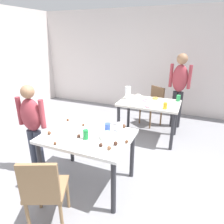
{
  "coord_description": "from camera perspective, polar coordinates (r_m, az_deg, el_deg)",
  "views": [
    {
      "loc": [
        1.1,
        -2.12,
        1.96
      ],
      "look_at": [
        0.05,
        0.42,
        0.9
      ],
      "focal_mm": 32.22,
      "sensor_mm": 36.0,
      "label": 1
    }
  ],
  "objects": [
    {
      "name": "cup_far_0",
      "position": [
        3.6,
        14.86,
        1.7
      ],
      "size": [
        0.07,
        0.07,
        0.11
      ],
      "primitive_type": "cylinder",
      "color": "yellow",
      "rests_on": "dining_table_far"
    },
    {
      "name": "person_girl_near",
      "position": [
        3.05,
        -21.68,
        -2.98
      ],
      "size": [
        0.45,
        0.22,
        1.34
      ],
      "color": "#383D4C",
      "rests_on": "ground_plane"
    },
    {
      "name": "wall_back",
      "position": [
        5.47,
        11.08,
        13.76
      ],
      "size": [
        6.4,
        0.1,
        2.6
      ],
      "primitive_type": "cube",
      "color": "silver",
      "rests_on": "ground_plane"
    },
    {
      "name": "mixing_bowl",
      "position": [
        2.52,
        -1.52,
        -6.8
      ],
      "size": [
        0.16,
        0.16,
        0.07
      ],
      "primitive_type": "cylinder",
      "color": "white",
      "rests_on": "dining_table_near"
    },
    {
      "name": "cake_ball_6",
      "position": [
        2.42,
        4.17,
        -8.37
      ],
      "size": [
        0.04,
        0.04,
        0.04
      ],
      "primitive_type": "sphere",
      "color": "brown",
      "rests_on": "dining_table_near"
    },
    {
      "name": "donut_far_0",
      "position": [
        3.71,
        5.77,
        2.23
      ],
      "size": [
        0.13,
        0.13,
        0.04
      ],
      "primitive_type": "torus",
      "color": "white",
      "rests_on": "dining_table_far"
    },
    {
      "name": "donut_far_4",
      "position": [
        3.65,
        10.13,
        1.62
      ],
      "size": [
        0.1,
        0.1,
        0.03
      ],
      "primitive_type": "torus",
      "color": "pink",
      "rests_on": "dining_table_far"
    },
    {
      "name": "person_adult_far",
      "position": [
        4.53,
        18.54,
        7.46
      ],
      "size": [
        0.46,
        0.24,
        1.61
      ],
      "color": "#28282D",
      "rests_on": "ground_plane"
    },
    {
      "name": "fork_near",
      "position": [
        2.92,
        -11.89,
        -3.77
      ],
      "size": [
        0.17,
        0.02,
        0.01
      ],
      "primitive_type": "cube",
      "color": "silver",
      "rests_on": "dining_table_near"
    },
    {
      "name": "soda_can",
      "position": [
        2.51,
        -7.46,
        -6.35
      ],
      "size": [
        0.07,
        0.07,
        0.12
      ],
      "primitive_type": "cylinder",
      "color": "#198438",
      "rests_on": "dining_table_near"
    },
    {
      "name": "chair_far_table",
      "position": [
        4.68,
        11.72,
        2.42
      ],
      "size": [
        0.55,
        0.55,
        0.87
      ],
      "color": "brown",
      "rests_on": "ground_plane"
    },
    {
      "name": "dining_table_far",
      "position": [
        3.96,
        10.41,
        1.31
      ],
      "size": [
        1.14,
        0.75,
        0.75
      ],
      "color": "silver",
      "rests_on": "ground_plane"
    },
    {
      "name": "pitcher_far",
      "position": [
        4.06,
        4.53,
        5.48
      ],
      "size": [
        0.11,
        0.11,
        0.25
      ],
      "primitive_type": "cylinder",
      "color": "white",
      "rests_on": "dining_table_far"
    },
    {
      "name": "cake_ball_4",
      "position": [
        2.79,
        3.39,
        -4.02
      ],
      "size": [
        0.05,
        0.05,
        0.05
      ],
      "primitive_type": "sphere",
      "color": "brown",
      "rests_on": "dining_table_near"
    },
    {
      "name": "donut_far_3",
      "position": [
        3.98,
        9.45,
        3.38
      ],
      "size": [
        0.13,
        0.13,
        0.04
      ],
      "primitive_type": "torus",
      "color": "pink",
      "rests_on": "dining_table_far"
    },
    {
      "name": "dining_table_near",
      "position": [
        2.68,
        -6.94,
        -8.36
      ],
      "size": [
        1.14,
        0.83,
        0.75
      ],
      "color": "white",
      "rests_on": "ground_plane"
    },
    {
      "name": "cake_ball_0",
      "position": [
        2.37,
        1.04,
        -8.87
      ],
      "size": [
        0.05,
        0.05,
        0.05
      ],
      "primitive_type": "sphere",
      "color": "#3D2319",
      "rests_on": "dining_table_near"
    },
    {
      "name": "donut_far_2",
      "position": [
        4.28,
        7.44,
        4.72
      ],
      "size": [
        0.12,
        0.12,
        0.04
      ],
      "primitive_type": "torus",
      "color": "white",
      "rests_on": "dining_table_far"
    },
    {
      "name": "cup_near_0",
      "position": [
        2.68,
        2.17,
        -4.31
      ],
      "size": [
        0.08,
        0.08,
        0.12
      ],
      "primitive_type": "cylinder",
      "color": "white",
      "rests_on": "dining_table_near"
    },
    {
      "name": "cake_ball_1",
      "position": [
        2.73,
        -17.39,
        -5.66
      ],
      "size": [
        0.05,
        0.05,
        0.05
      ],
      "primitive_type": "sphere",
      "color": "brown",
      "rests_on": "dining_table_near"
    },
    {
      "name": "chair_near_table",
      "position": [
        2.29,
        -18.71,
        -19.98
      ],
      "size": [
        0.53,
        0.53,
        0.87
      ],
      "color": "olive",
      "rests_on": "ground_plane"
    },
    {
      "name": "cup_far_1",
      "position": [
        4.11,
        18.31,
        3.75
      ],
      "size": [
        0.08,
        0.08,
        0.12
      ],
      "primitive_type": "cylinder",
      "color": "green",
      "rests_on": "dining_table_far"
    },
    {
      "name": "donut_far_1",
      "position": [
        4.14,
        12.19,
        3.87
      ],
      "size": [
        0.12,
        0.12,
        0.04
      ],
      "primitive_type": "torus",
      "color": "gold",
      "rests_on": "dining_table_far"
    },
    {
      "name": "ground_plane",
      "position": [
        3.08,
        -4.01,
        -18.41
      ],
      "size": [
        6.4,
        6.4,
        0.0
      ],
      "primitive_type": "plane",
      "color": "gray"
    },
    {
      "name": "cake_ball_3",
      "position": [
        2.47,
        -15.85,
        -8.54
      ],
      "size": [
        0.04,
        0.04,
        0.04
      ],
      "primitive_type": "sphere",
      "color": "brown",
      "rests_on": "dining_table_near"
    },
    {
      "name": "cup_near_1",
      "position": [
        2.69,
        -1.28,
        -4.4
      ],
      "size": [
        0.08,
        0.08,
        0.11
      ],
      "primitive_type": "cylinder",
      "color": "#3351B2",
      "rests_on": "dining_table_near"
    },
    {
      "name": "cake_ball_8",
      "position": [
        2.87,
        -8.13,
        -3.62
      ],
      "size": [
        0.04,
        0.04,
        0.04
      ],
      "primitive_type": "sphere",
      "color": "brown",
      "rests_on": "dining_table_near"
    },
    {
      "name": "cake_ball_2",
      "position": [
        2.35,
        -3.18,
        -9.3
      ],
      "size": [
        0.05,
        0.05,
        0.05
      ],
      "primitive_type": "sphere",
      "color": "#3D2319",
      "rests_on": "dining_table_near"
    },
    {
      "name": "cup_far_2",
      "position": [
        3.95,
        7.43,
        3.94
      ],
      "size": [
        0.07,
        0.07,
        0.12
      ],
      "primitive_type": "cylinder",
      "color": "white",
      "rests_on": "dining_table_far"
    },
    {
      "name": "cake_ball_7",
      "position": [
        2.29,
        -0.81,
        -10.14
      ],
      "size": [
        0.05,
        0.05,
        0.05
      ],
      "primitive_type": "sphere",
      "color": "brown",
      "rests_on": "dining_table_near"
    },
    {
      "name": "cake_ball_5",
      "position": [
        3.08,
        -12.47,
        -2.15
      ],
      "size": [
        0.04,
        0.04,
        0.04
      ],
      "primitive_type": "sphere",
      "color": "brown",
      "rests_on": "dining_table_near"
    },
    {
      "name": "cake_ball_9",
      "position": [
        2.57,
        -9.41,
        -6.71
      ],
      "size": [
        0.05,
        0.05,
        0.05
      ],
      "primitive_type": "sphere",
      "color": "#3D2319",
      "rests_on": "dining_table_near"
    }
  ]
}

